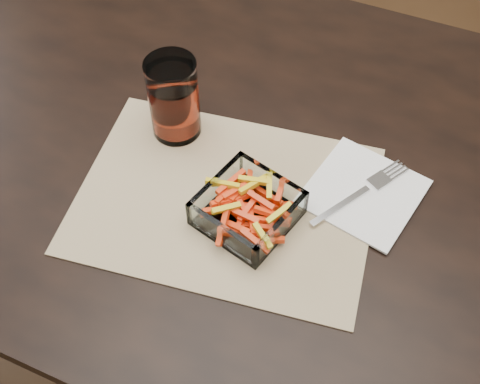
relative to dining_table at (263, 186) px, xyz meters
The scene contains 6 objects.
dining_table is the anchor object (origin of this frame).
placemat 0.14m from the dining_table, 100.48° to the right, with size 0.45×0.33×0.00m, color tan.
glass_bowl 0.17m from the dining_table, 79.04° to the right, with size 0.16×0.16×0.05m.
tumbler 0.22m from the dining_table, behind, with size 0.08×0.08×0.14m.
napkin 0.20m from the dining_table, ahead, with size 0.16×0.16×0.00m, color white.
fork 0.20m from the dining_table, ahead, with size 0.11×0.18×0.00m.
Camera 1 is at (0.22, -0.60, 1.51)m, focal length 45.00 mm.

